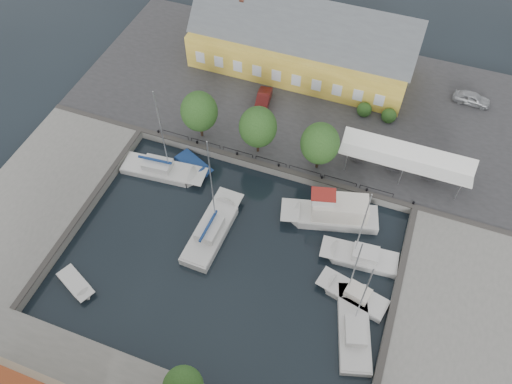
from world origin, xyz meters
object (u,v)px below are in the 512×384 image
east_boat_c (354,331)px  west_boat_a (162,171)px  east_boat_a (361,258)px  east_boat_b (354,296)px  tent_canopy (407,157)px  warehouse (298,43)px  car_red (263,100)px  launch_sw (76,284)px  car_silver (472,98)px  center_sailboat (212,231)px  launch_nw (194,165)px  trawler (334,214)px

east_boat_c → west_boat_a: 27.10m
east_boat_a → east_boat_c: size_ratio=1.01×
east_boat_b → west_boat_a: size_ratio=0.75×
tent_canopy → west_boat_a: bearing=-161.5°
warehouse → east_boat_c: 37.12m
car_red → east_boat_b: 26.85m
east_boat_b → car_red: bearing=128.5°
car_red → east_boat_a: 23.46m
east_boat_a → launch_sw: bearing=-153.8°
car_silver → west_boat_a: 38.80m
east_boat_a → east_boat_b: size_ratio=1.14×
west_boat_a → launch_sw: (-1.39, -15.54, -0.18)m
east_boat_a → launch_sw: east_boat_a is taller
east_boat_b → west_boat_a: 25.14m
car_silver → east_boat_a: size_ratio=0.41×
car_red → east_boat_b: bearing=-59.6°
launch_sw → warehouse: bearing=75.0°
center_sailboat → launch_nw: center_sailboat is taller
center_sailboat → launch_nw: 9.54m
tent_canopy → east_boat_c: (-0.55, -19.35, -3.43)m
center_sailboat → east_boat_c: 17.10m
east_boat_b → west_boat_a: bearing=162.7°
car_silver → east_boat_b: bearing=168.9°
trawler → east_boat_b: east_boat_b is taller
tent_canopy → east_boat_b: east_boat_b is taller
tent_canopy → launch_sw: bearing=-138.1°
trawler → launch_sw: trawler is taller
warehouse → center_sailboat: bearing=-90.4°
tent_canopy → east_boat_a: bearing=-98.1°
car_silver → trawler: trawler is taller
tent_canopy → west_boat_a: west_boat_a is taller
tent_canopy → launch_nw: 23.61m
east_boat_b → launch_nw: size_ratio=1.88×
tent_canopy → warehouse: bearing=140.1°
trawler → west_boat_a: 19.83m
car_red → trawler: bearing=-54.2°
car_red → tent_canopy: bearing=-23.6°
east_boat_b → launch_nw: east_boat_b is taller
launch_sw → car_red: bearing=73.3°
warehouse → car_red: bearing=-99.5°
east_boat_a → trawler: bearing=136.5°
east_boat_c → launch_sw: size_ratio=2.35×
car_red → launch_sw: size_ratio=0.96×
warehouse → trawler: size_ratio=2.71×
car_red → launch_sw: 30.33m
car_silver → east_boat_a: east_boat_a is taller
tent_canopy → east_boat_b: size_ratio=1.45×
trawler → east_boat_a: bearing=-43.5°
car_silver → east_boat_a: 27.11m
car_red → launch_sw: bearing=-114.8°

